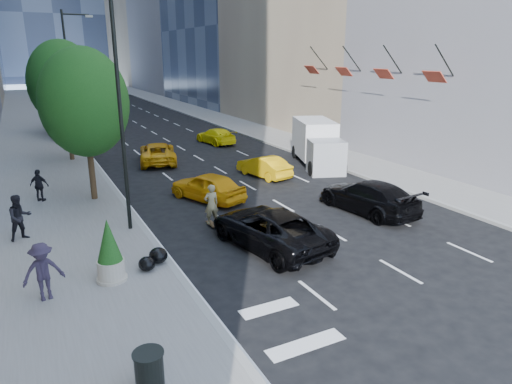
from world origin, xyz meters
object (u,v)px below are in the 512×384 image
black_sedan_lincoln (270,228)px  trash_can (149,373)px  skateboarder (211,207)px  black_sedan_mercedes (368,196)px  box_truck (317,143)px  city_bus (81,112)px  planter_shrub (109,252)px

black_sedan_lincoln → trash_can: black_sedan_lincoln is taller
skateboarder → black_sedan_mercedes: size_ratio=0.33×
box_truck → black_sedan_lincoln: bearing=-112.0°
skateboarder → black_sedan_mercedes: 7.47m
black_sedan_lincoln → box_truck: (9.29, 10.34, 0.73)m
city_bus → box_truck: 25.38m
trash_can → black_sedan_mercedes: bearing=30.8°
black_sedan_mercedes → black_sedan_lincoln: bearing=7.2°
city_bus → trash_can: bearing=-82.5°
skateboarder → black_sedan_lincoln: size_ratio=0.32×
skateboarder → city_bus: bearing=-86.4°
skateboarder → black_sedan_lincoln: skateboarder is taller
black_sedan_lincoln → trash_can: 8.64m
trash_can → box_truck: bearing=46.3°
city_bus → black_sedan_mercedes: bearing=-61.4°
skateboarder → planter_shrub: size_ratio=0.84×
black_sedan_mercedes → planter_shrub: 12.26m
black_sedan_lincoln → city_bus: 32.78m
black_sedan_lincoln → black_sedan_mercedes: (6.09, 1.42, 0.01)m
skateboarder → box_truck: size_ratio=0.27×
skateboarder → box_truck: (10.49, 7.29, 0.61)m
black_sedan_mercedes → city_bus: (-8.89, 31.23, 1.04)m
skateboarder → black_sedan_mercedes: skateboarder is taller
city_bus → trash_can: (-3.46, -38.60, -1.19)m
planter_shrub → box_truck: bearing=34.8°
city_bus → trash_can: city_bus is taller
city_bus → box_truck: city_bus is taller
black_sedan_mercedes → box_truck: bearing=-115.7°
black_sedan_lincoln → city_bus: size_ratio=0.42×
skateboarder → black_sedan_mercedes: bearing=167.9°
black_sedan_mercedes → trash_can: (-12.35, -7.37, -0.15)m
skateboarder → city_bus: city_bus is taller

